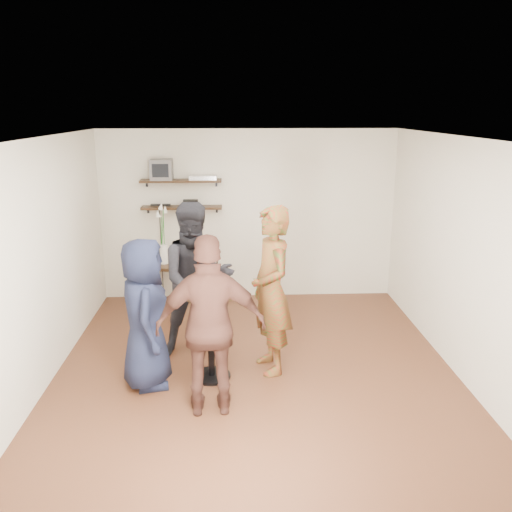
{
  "coord_description": "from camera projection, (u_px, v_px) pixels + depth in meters",
  "views": [
    {
      "loc": [
        -0.24,
        -5.68,
        2.89
      ],
      "look_at": [
        0.03,
        0.4,
        1.22
      ],
      "focal_mm": 38.0,
      "sensor_mm": 36.0,
      "label": 1
    }
  ],
  "objects": [
    {
      "name": "wine_glass_fl",
      "position": [
        203.0,
        282.0,
        5.68
      ],
      "size": [
        0.07,
        0.07,
        0.2
      ],
      "color": "silver",
      "rests_on": "drinks_table"
    },
    {
      "name": "side_table",
      "position": [
        165.0,
        270.0,
        8.08
      ],
      "size": [
        0.66,
        0.66,
        0.66
      ],
      "rotation": [
        0.0,
        0.0,
        -0.23
      ],
      "color": "black",
      "rests_on": "room"
    },
    {
      "name": "room",
      "position": [
        255.0,
        259.0,
        5.91
      ],
      "size": [
        4.58,
        5.08,
        2.68
      ],
      "color": "#432415",
      "rests_on": "ground"
    },
    {
      "name": "dvd_deck",
      "position": [
        203.0,
        177.0,
        8.01
      ],
      "size": [
        0.4,
        0.24,
        0.06
      ],
      "primitive_type": "cube",
      "color": "silver",
      "rests_on": "shelf_upper"
    },
    {
      "name": "crt_monitor",
      "position": [
        162.0,
        169.0,
        7.95
      ],
      "size": [
        0.32,
        0.3,
        0.3
      ],
      "primitive_type": "cube",
      "color": "#59595B",
      "rests_on": "shelf_upper"
    },
    {
      "name": "wine_glass_fr",
      "position": [
        217.0,
        282.0,
        5.69
      ],
      "size": [
        0.07,
        0.07,
        0.2
      ],
      "color": "silver",
      "rests_on": "drinks_table"
    },
    {
      "name": "wine_glass_br",
      "position": [
        211.0,
        281.0,
        5.73
      ],
      "size": [
        0.06,
        0.06,
        0.19
      ],
      "color": "silver",
      "rests_on": "drinks_table"
    },
    {
      "name": "person_dark",
      "position": [
        197.0,
        280.0,
        6.41
      ],
      "size": [
        1.05,
        0.91,
        1.85
      ],
      "primitive_type": "imported",
      "rotation": [
        0.0,
        0.0,
        0.26
      ],
      "color": "black",
      "rests_on": "room"
    },
    {
      "name": "power_strip",
      "position": [
        161.0,
        205.0,
        8.14
      ],
      "size": [
        0.3,
        0.05,
        0.03
      ],
      "primitive_type": "cube",
      "color": "black",
      "rests_on": "shelf_lower"
    },
    {
      "name": "radio",
      "position": [
        191.0,
        203.0,
        8.1
      ],
      "size": [
        0.22,
        0.1,
        0.1
      ],
      "primitive_type": "cube",
      "color": "black",
      "rests_on": "shelf_lower"
    },
    {
      "name": "shelf_lower",
      "position": [
        182.0,
        207.0,
        8.11
      ],
      "size": [
        1.2,
        0.25,
        0.04
      ],
      "primitive_type": "cube",
      "color": "black",
      "rests_on": "room"
    },
    {
      "name": "wine_glass_bl",
      "position": [
        208.0,
        279.0,
        5.78
      ],
      "size": [
        0.07,
        0.07,
        0.2
      ],
      "color": "silver",
      "rests_on": "drinks_table"
    },
    {
      "name": "vase_lilies",
      "position": [
        163.0,
        244.0,
        7.97
      ],
      "size": [
        0.19,
        0.19,
        0.93
      ],
      "rotation": [
        0.0,
        0.0,
        -0.23
      ],
      "color": "white",
      "rests_on": "side_table"
    },
    {
      "name": "person_navy",
      "position": [
        145.0,
        314.0,
        5.66
      ],
      "size": [
        0.64,
        0.87,
        1.62
      ],
      "primitive_type": "imported",
      "rotation": [
        0.0,
        0.0,
        1.74
      ],
      "color": "black",
      "rests_on": "room"
    },
    {
      "name": "drinks_table",
      "position": [
        211.0,
        324.0,
        5.85
      ],
      "size": [
        0.54,
        0.54,
        0.99
      ],
      "color": "black",
      "rests_on": "room"
    },
    {
      "name": "person_brown",
      "position": [
        211.0,
        326.0,
        5.12
      ],
      "size": [
        1.07,
        0.49,
        1.79
      ],
      "primitive_type": "imported",
      "rotation": [
        0.0,
        0.0,
        3.19
      ],
      "color": "#47271E",
      "rests_on": "room"
    },
    {
      "name": "person_plaid",
      "position": [
        271.0,
        290.0,
        5.97
      ],
      "size": [
        0.61,
        0.78,
        1.89
      ],
      "primitive_type": "imported",
      "rotation": [
        0.0,
        0.0,
        -1.31
      ],
      "color": "#A01412",
      "rests_on": "room"
    },
    {
      "name": "shelf_upper",
      "position": [
        181.0,
        181.0,
        8.01
      ],
      "size": [
        1.2,
        0.25,
        0.04
      ],
      "primitive_type": "cube",
      "color": "black",
      "rests_on": "room"
    }
  ]
}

